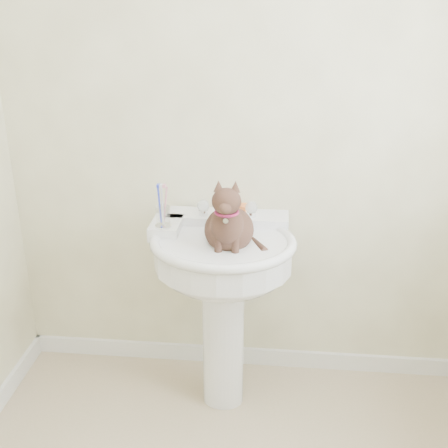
# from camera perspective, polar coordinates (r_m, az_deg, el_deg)

# --- Properties ---
(wall_back) EXTENTS (2.20, 0.00, 2.50)m
(wall_back) POSITION_cam_1_polar(r_m,az_deg,el_deg) (2.47, 2.36, 10.18)
(wall_back) COLOR #F0EBC3
(wall_back) RESTS_ON ground
(baseboard_back) EXTENTS (2.20, 0.02, 0.09)m
(baseboard_back) POSITION_cam_1_polar(r_m,az_deg,el_deg) (2.97, 1.97, -13.20)
(baseboard_back) COLOR white
(baseboard_back) RESTS_ON floor
(pedestal_sink) EXTENTS (0.63, 0.61, 0.86)m
(pedestal_sink) POSITION_cam_1_polar(r_m,az_deg,el_deg) (2.40, -0.14, -4.80)
(pedestal_sink) COLOR white
(pedestal_sink) RESTS_ON floor
(faucet) EXTENTS (0.28, 0.12, 0.14)m
(faucet) POSITION_cam_1_polar(r_m,az_deg,el_deg) (2.45, 0.29, 1.59)
(faucet) COLOR silver
(faucet) RESTS_ON pedestal_sink
(soap_bar) EXTENTS (0.10, 0.07, 0.03)m
(soap_bar) POSITION_cam_1_polar(r_m,az_deg,el_deg) (2.54, 1.30, 1.70)
(soap_bar) COLOR orange
(soap_bar) RESTS_ON pedestal_sink
(toothbrush_cup) EXTENTS (0.07, 0.07, 0.19)m
(toothbrush_cup) POSITION_cam_1_polar(r_m,az_deg,el_deg) (2.36, -6.23, 0.82)
(toothbrush_cup) COLOR silver
(toothbrush_cup) RESTS_ON pedestal_sink
(cat) EXTENTS (0.22, 0.28, 0.41)m
(cat) POSITION_cam_1_polar(r_m,az_deg,el_deg) (2.27, 0.49, -0.16)
(cat) COLOR #533427
(cat) RESTS_ON pedestal_sink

